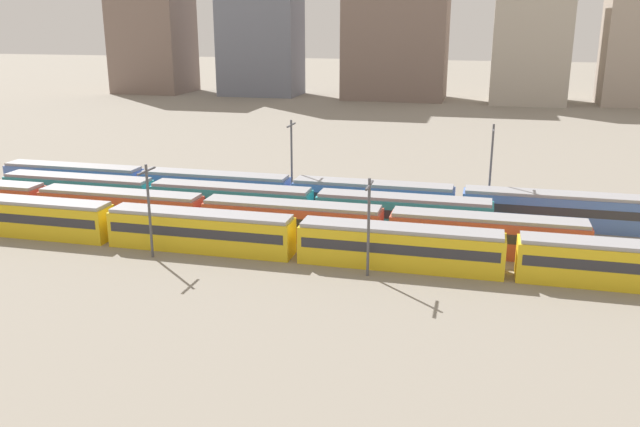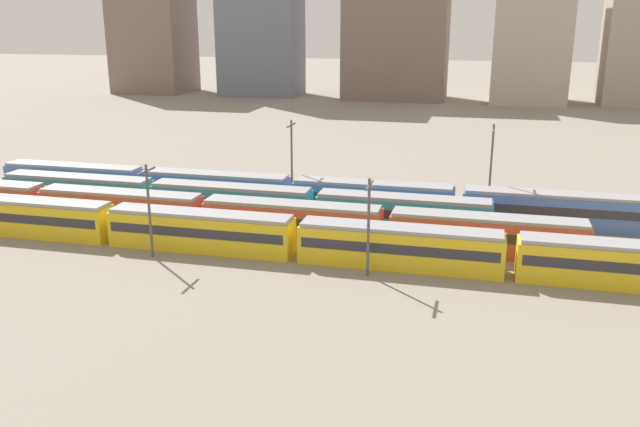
% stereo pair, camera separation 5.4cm
% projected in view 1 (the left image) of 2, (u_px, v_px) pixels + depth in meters
% --- Properties ---
extents(ground_plane, '(600.00, 600.00, 0.00)m').
position_uv_depth(ground_plane, '(56.00, 212.00, 75.48)').
color(ground_plane, gray).
extents(train_track_0, '(74.70, 3.06, 3.75)m').
position_uv_depth(train_track_0, '(297.00, 238.00, 60.54)').
color(train_track_0, yellow).
rests_on(train_track_0, ground_plane).
extents(train_track_1, '(74.70, 3.06, 3.75)m').
position_uv_depth(train_track_1, '(204.00, 214.00, 68.04)').
color(train_track_1, '#BC4C38').
rests_on(train_track_1, ground_plane).
extents(train_track_2, '(55.80, 3.06, 3.75)m').
position_uv_depth(train_track_2, '(231.00, 202.00, 72.65)').
color(train_track_2, teal).
rests_on(train_track_2, ground_plane).
extents(train_track_3, '(93.60, 3.06, 3.75)m').
position_uv_depth(train_track_3, '(372.00, 198.00, 74.05)').
color(train_track_3, '#4C70BC').
rests_on(train_track_3, ground_plane).
extents(catenary_pole_0, '(0.24, 3.20, 8.75)m').
position_uv_depth(catenary_pole_0, '(149.00, 206.00, 59.89)').
color(catenary_pole_0, '#4C4C51').
rests_on(catenary_pole_0, ground_plane).
extents(catenary_pole_1, '(0.24, 3.20, 10.22)m').
position_uv_depth(catenary_pole_1, '(491.00, 165.00, 72.96)').
color(catenary_pole_1, '#4C4C51').
rests_on(catenary_pole_1, ground_plane).
extents(catenary_pole_2, '(0.24, 3.20, 8.58)m').
position_uv_depth(catenary_pole_2, '(369.00, 222.00, 55.48)').
color(catenary_pole_2, '#4C4C51').
rests_on(catenary_pole_2, ground_plane).
extents(catenary_pole_3, '(0.24, 3.20, 9.90)m').
position_uv_depth(catenary_pole_3, '(292.00, 157.00, 78.01)').
color(catenary_pole_3, '#4C4C51').
rests_on(catenary_pole_3, ground_plane).
extents(distant_building_0, '(20.61, 18.02, 41.31)m').
position_uv_depth(distant_building_0, '(152.00, 20.00, 193.22)').
color(distant_building_0, '#7A665B').
rests_on(distant_building_0, ground_plane).
extents(distant_building_1, '(21.96, 14.78, 51.52)m').
position_uv_depth(distant_building_1, '(260.00, 1.00, 184.02)').
color(distant_building_1, slate).
rests_on(distant_building_1, ground_plane).
extents(distant_building_2, '(27.15, 17.42, 34.50)m').
position_uv_depth(distant_building_2, '(396.00, 34.00, 177.52)').
color(distant_building_2, '#7A665B').
rests_on(distant_building_2, ground_plane).
extents(distant_building_3, '(18.71, 20.74, 34.19)m').
position_uv_depth(distant_building_3, '(531.00, 35.00, 169.54)').
color(distant_building_3, '#B2A899').
rests_on(distant_building_3, ground_plane).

